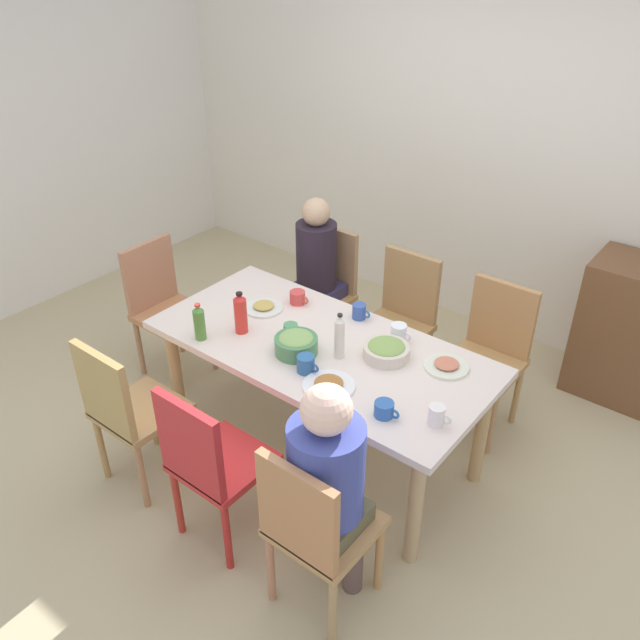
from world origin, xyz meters
TOP-DOWN VIEW (x-y plane):
  - ground_plane at (0.00, 0.00)m, footprint 6.70×6.70m
  - wall_back at (0.00, 1.92)m, footprint 5.82×0.12m
  - wall_left at (-2.85, 0.00)m, footprint 0.12×3.95m
  - dining_table at (0.00, 0.00)m, footprint 1.82×0.86m
  - chair_0 at (0.61, -0.81)m, footprint 0.40×0.40m
  - person_0 at (0.61, -0.72)m, footprint 0.31×0.31m
  - chair_1 at (0.00, 0.81)m, footprint 0.40×0.40m
  - chair_2 at (-0.61, 0.81)m, footprint 0.40×0.40m
  - person_2 at (-0.61, 0.72)m, footprint 0.30×0.30m
  - chair_3 at (-0.61, -0.81)m, footprint 0.40×0.40m
  - chair_4 at (0.61, 0.81)m, footprint 0.40×0.40m
  - chair_5 at (0.00, -0.81)m, footprint 0.40×0.40m
  - chair_6 at (-1.29, 0.00)m, footprint 0.40×0.40m
  - plate_0 at (-0.47, 0.08)m, footprint 0.22×0.22m
  - plate_1 at (0.62, 0.22)m, footprint 0.22×0.22m
  - plate_2 at (0.26, -0.26)m, footprint 0.25×0.25m
  - bowl_0 at (-0.05, -0.13)m, footprint 0.22×0.22m
  - bowl_1 at (0.33, 0.12)m, footprint 0.24×0.24m
  - cup_0 at (-0.17, -0.03)m, footprint 0.11×0.08m
  - cup_1 at (-0.37, 0.26)m, footprint 0.13×0.09m
  - cup_2 at (0.09, -0.23)m, footprint 0.12×0.09m
  - cup_3 at (0.79, -0.17)m, footprint 0.11×0.07m
  - cup_4 at (0.58, -0.27)m, footprint 0.13×0.09m
  - cup_5 at (0.30, 0.28)m, footprint 0.12×0.08m
  - cup_6 at (0.01, 0.34)m, footprint 0.11×0.08m
  - bottle_0 at (-0.41, -0.16)m, footprint 0.07×0.07m
  - bottle_1 at (-0.53, -0.35)m, footprint 0.06×0.06m
  - bottle_2 at (0.15, -0.03)m, footprint 0.05×0.05m
  - side_cabinet at (1.22, 1.62)m, footprint 0.70×0.44m

SIDE VIEW (x-z plane):
  - ground_plane at x=0.00m, z-range 0.00..0.00m
  - side_cabinet at x=1.22m, z-range 0.00..0.90m
  - chair_0 at x=0.61m, z-range 0.06..0.96m
  - chair_1 at x=0.00m, z-range 0.06..0.96m
  - chair_2 at x=-0.61m, z-range 0.06..0.96m
  - chair_3 at x=-0.61m, z-range 0.06..0.96m
  - chair_4 at x=0.61m, z-range 0.06..0.96m
  - chair_5 at x=0.00m, z-range 0.06..0.96m
  - chair_6 at x=-1.29m, z-range 0.06..0.96m
  - dining_table at x=0.00m, z-range 0.28..1.00m
  - person_2 at x=-0.61m, z-range 0.10..1.26m
  - person_0 at x=0.61m, z-range 0.12..1.30m
  - plate_0 at x=-0.47m, z-range 0.72..0.76m
  - plate_1 at x=0.62m, z-range 0.72..0.76m
  - plate_2 at x=0.26m, z-range 0.72..0.76m
  - cup_4 at x=0.58m, z-range 0.72..0.79m
  - cup_0 at x=-0.17m, z-range 0.72..0.79m
  - cup_1 at x=-0.37m, z-range 0.72..0.80m
  - bowl_1 at x=0.33m, z-range 0.72..0.81m
  - cup_6 at x=0.01m, z-range 0.72..0.81m
  - cup_2 at x=0.09m, z-range 0.72..0.81m
  - cup_3 at x=0.79m, z-range 0.72..0.82m
  - cup_5 at x=0.30m, z-range 0.72..0.82m
  - bowl_0 at x=-0.05m, z-range 0.72..0.83m
  - bottle_1 at x=-0.53m, z-range 0.72..0.93m
  - bottle_0 at x=-0.41m, z-range 0.72..0.96m
  - bottle_2 at x=0.15m, z-range 0.72..0.97m
  - wall_back at x=0.00m, z-range 0.00..2.60m
  - wall_left at x=-2.85m, z-range 0.00..2.60m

